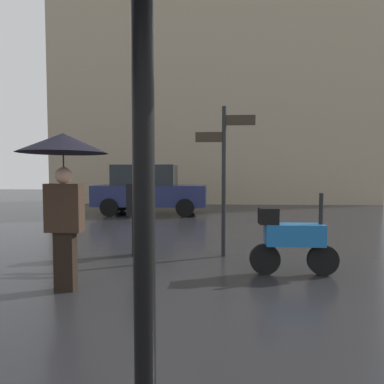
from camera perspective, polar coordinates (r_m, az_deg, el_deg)
pedestrian_with_umbrella at (r=4.47m, az=-21.73°, el=4.90°), size 1.12×1.12×2.04m
pedestrian_with_bag at (r=6.12m, az=-9.14°, el=-2.85°), size 0.48×0.24×1.55m
parked_scooter at (r=5.13m, az=17.07°, el=-7.82°), size 1.32×0.32×1.23m
parked_car_left at (r=12.49m, az=-7.55°, el=0.48°), size 4.23×1.83×1.87m
street_signpost at (r=5.93m, az=5.70°, el=4.62°), size 1.08×0.08×2.74m
building_block at (r=18.38m, az=3.49°, el=20.98°), size 16.94×2.22×14.33m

